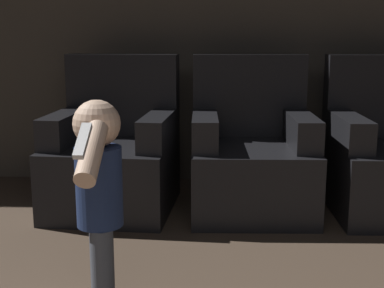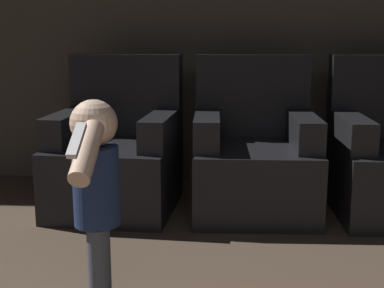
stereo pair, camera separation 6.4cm
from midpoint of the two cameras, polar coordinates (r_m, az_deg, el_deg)
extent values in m
cube|color=#51493F|center=(4.20, 2.57, 13.66)|extent=(8.40, 0.05, 2.60)
cube|color=black|center=(3.61, -7.64, -3.41)|extent=(0.84, 0.88, 0.45)
cube|color=black|center=(3.83, -6.51, 5.27)|extent=(0.79, 0.22, 0.57)
cube|color=black|center=(3.63, -12.51, 1.77)|extent=(0.21, 0.68, 0.20)
cube|color=black|center=(3.47, -2.83, 1.56)|extent=(0.21, 0.68, 0.20)
cube|color=black|center=(3.54, 7.13, -3.67)|extent=(0.80, 0.85, 0.45)
cube|color=black|center=(3.77, 6.92, 5.16)|extent=(0.79, 0.18, 0.57)
cube|color=black|center=(3.46, 2.13, 1.55)|extent=(0.18, 0.67, 0.20)
cube|color=black|center=(3.51, 12.33, 1.44)|extent=(0.18, 0.67, 0.20)
cube|color=black|center=(3.55, 17.13, 1.31)|extent=(0.17, 0.67, 0.20)
cylinder|color=#474C56|center=(2.37, -9.06, -12.95)|extent=(0.10, 0.10, 0.36)
cylinder|color=#474C56|center=(2.47, -9.17, -11.90)|extent=(0.10, 0.10, 0.36)
cylinder|color=navy|center=(2.30, -9.40, -4.43)|extent=(0.20, 0.20, 0.34)
sphere|color=beige|center=(2.24, -9.63, 2.20)|extent=(0.20, 0.20, 0.20)
cylinder|color=beige|center=(2.42, -9.50, -3.94)|extent=(0.08, 0.08, 0.29)
cylinder|color=beige|center=(2.01, -10.26, -0.88)|extent=(0.08, 0.29, 0.21)
cube|color=white|center=(1.88, -11.25, 0.42)|extent=(0.04, 0.16, 0.10)
camera|label=1|loc=(0.03, -89.35, 0.14)|focal=50.00mm
camera|label=2|loc=(0.03, 90.65, -0.14)|focal=50.00mm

